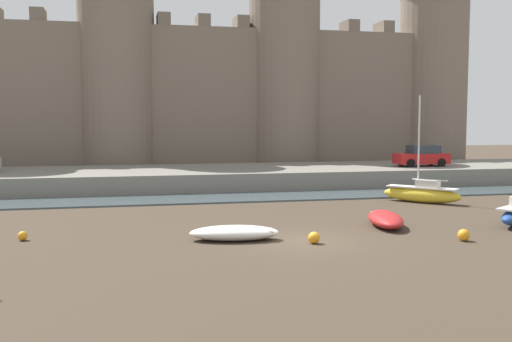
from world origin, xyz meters
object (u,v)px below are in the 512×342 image
rowboat_near_channel_left (234,232)px  sailboat_midflat_centre (422,193)px  mooring_buoy_off_centre (464,235)px  rowboat_foreground_right (385,219)px  mooring_buoy_mid_mud (314,238)px  car_quay_west (422,156)px  mooring_buoy_near_channel (23,236)px

rowboat_near_channel_left → sailboat_midflat_centre: bearing=33.4°
rowboat_near_channel_left → mooring_buoy_off_centre: bearing=-13.5°
rowboat_foreground_right → mooring_buoy_mid_mud: (-4.45, -2.99, -0.12)m
mooring_buoy_off_centre → mooring_buoy_mid_mud: 6.17m
rowboat_near_channel_left → mooring_buoy_mid_mud: 3.27m
rowboat_foreground_right → rowboat_near_channel_left: size_ratio=1.05×
rowboat_foreground_right → rowboat_near_channel_left: rowboat_foreground_right is taller
car_quay_west → mooring_buoy_mid_mud: bearing=-127.4°
rowboat_near_channel_left → mooring_buoy_off_centre: size_ratio=7.82×
rowboat_near_channel_left → car_quay_west: bearing=45.6°
mooring_buoy_mid_mud → mooring_buoy_near_channel: bearing=164.5°
rowboat_near_channel_left → mooring_buoy_near_channel: 8.66m
rowboat_near_channel_left → car_quay_west: 26.26m
rowboat_foreground_right → mooring_buoy_off_centre: (1.67, -3.83, -0.11)m
rowboat_foreground_right → mooring_buoy_off_centre: bearing=-66.5°
sailboat_midflat_centre → rowboat_foreground_right: bearing=-128.8°
rowboat_near_channel_left → mooring_buoy_near_channel: (-8.46, 1.84, -0.13)m
rowboat_foreground_right → mooring_buoy_near_channel: (-15.89, 0.20, -0.16)m
rowboat_near_channel_left → mooring_buoy_off_centre: rowboat_near_channel_left is taller
mooring_buoy_off_centre → rowboat_foreground_right: bearing=113.5°
rowboat_near_channel_left → mooring_buoy_off_centre: 9.35m
mooring_buoy_mid_mud → car_quay_west: 25.32m
sailboat_midflat_centre → mooring_buoy_mid_mud: size_ratio=13.36×
mooring_buoy_near_channel → sailboat_midflat_centre: bearing=17.3°
rowboat_near_channel_left → mooring_buoy_mid_mud: (2.98, -1.34, -0.09)m
rowboat_near_channel_left → mooring_buoy_near_channel: bearing=167.7°
sailboat_midflat_centre → rowboat_near_channel_left: bearing=-146.6°
rowboat_foreground_right → mooring_buoy_near_channel: size_ratio=10.33×
rowboat_near_channel_left → car_quay_west: (18.33, 18.71, 1.76)m
rowboat_foreground_right → mooring_buoy_off_centre: 4.18m
rowboat_near_channel_left → car_quay_west: car_quay_west is taller
mooring_buoy_off_centre → mooring_buoy_near_channel: size_ratio=1.26×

